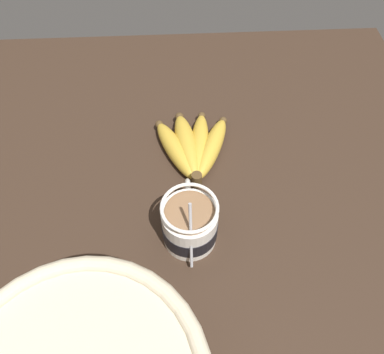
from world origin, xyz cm
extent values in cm
cube|color=#332319|center=(0.00, 0.00, 1.71)|extent=(115.56, 115.56, 3.42)
cylinder|color=white|center=(-3.96, -2.46, 7.70)|extent=(9.37, 9.37, 8.56)
cylinder|color=black|center=(-3.96, -2.46, 7.00)|extent=(9.57, 9.57, 3.58)
torus|color=white|center=(1.71, -2.46, 8.53)|extent=(5.81, 0.90, 5.81)
cylinder|color=#846042|center=(-3.96, -2.46, 12.09)|extent=(8.17, 8.17, 0.40)
torus|color=white|center=(-3.96, -2.46, 13.65)|extent=(9.37, 9.37, 0.60)
cylinder|color=#B2B2B7|center=(-7.86, -2.46, 11.16)|extent=(4.98, 0.50, 12.64)
ellipsoid|color=#B2B2B7|center=(-5.60, -2.46, 4.92)|extent=(3.00, 2.00, 0.80)
cylinder|color=#4C381E|center=(6.44, -4.28, 6.35)|extent=(2.00, 2.00, 3.00)
ellipsoid|color=gold|center=(14.95, -7.83, 5.28)|extent=(16.60, 9.76, 3.72)
sphere|color=#4C381E|center=(22.54, -11.00, 5.28)|extent=(1.67, 1.67, 1.67)
ellipsoid|color=gold|center=(15.83, -5.43, 5.26)|extent=(17.24, 5.72, 3.69)
sphere|color=#4C381E|center=(24.23, -6.46, 5.26)|extent=(1.66, 1.66, 1.66)
ellipsoid|color=gold|center=(15.70, -2.87, 5.50)|extent=(17.17, 6.64, 4.16)
sphere|color=#4C381E|center=(23.98, -1.60, 5.50)|extent=(1.87, 1.87, 1.87)
ellipsoid|color=gold|center=(14.73, -0.53, 5.34)|extent=(16.33, 10.17, 3.84)
sphere|color=#4C381E|center=(22.10, 2.80, 5.34)|extent=(1.73, 1.73, 1.73)
camera|label=1|loc=(-34.20, -1.22, 63.86)|focal=35.00mm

